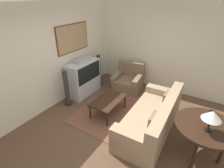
{
  "coord_description": "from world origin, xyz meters",
  "views": [
    {
      "loc": [
        -2.61,
        -1.5,
        2.85
      ],
      "look_at": [
        0.76,
        0.62,
        0.75
      ],
      "focal_mm": 28.0,
      "sensor_mm": 36.0,
      "label": 1
    }
  ],
  "objects": [
    {
      "name": "couch",
      "position": [
        0.52,
        -0.61,
        0.31
      ],
      "size": [
        2.18,
        0.96,
        0.85
      ],
      "rotation": [
        0.0,
        0.0,
        3.17
      ],
      "color": "#9E8466",
      "rests_on": "ground_plane"
    },
    {
      "name": "ground_plane",
      "position": [
        0.0,
        0.0,
        0.0
      ],
      "size": [
        12.0,
        12.0,
        0.0
      ],
      "primitive_type": "plane",
      "color": "brown"
    },
    {
      "name": "tv",
      "position": [
        1.01,
        1.8,
        0.53
      ],
      "size": [
        1.07,
        0.49,
        1.13
      ],
      "color": "#B7B7BC",
      "rests_on": "ground_plane"
    },
    {
      "name": "console_table",
      "position": [
        0.32,
        -1.65,
        0.69
      ],
      "size": [
        1.1,
        1.1,
        0.75
      ],
      "color": "black",
      "rests_on": "ground_plane"
    },
    {
      "name": "armchair",
      "position": [
        1.99,
        0.77,
        0.27
      ],
      "size": [
        0.97,
        0.97,
        0.84
      ],
      "rotation": [
        0.0,
        0.0,
        -1.43
      ],
      "color": "brown",
      "rests_on": "ground_plane"
    },
    {
      "name": "wall_back",
      "position": [
        0.02,
        2.13,
        1.36
      ],
      "size": [
        12.0,
        0.1,
        2.7
      ],
      "color": "beige",
      "rests_on": "ground_plane"
    },
    {
      "name": "wall_right",
      "position": [
        2.63,
        0.0,
        1.35
      ],
      "size": [
        0.06,
        12.0,
        2.7
      ],
      "color": "beige",
      "rests_on": "ground_plane"
    },
    {
      "name": "speaker_tower_left",
      "position": [
        0.25,
        1.77,
        0.49
      ],
      "size": [
        0.22,
        0.22,
        1.04
      ],
      "color": "black",
      "rests_on": "ground_plane"
    },
    {
      "name": "coffee_table",
      "position": [
        0.51,
        0.57,
        0.39
      ],
      "size": [
        0.97,
        0.6,
        0.43
      ],
      "color": "black",
      "rests_on": "ground_plane"
    },
    {
      "name": "area_rug",
      "position": [
        0.63,
        0.55,
        0.01
      ],
      "size": [
        2.05,
        1.58,
        0.01
      ],
      "color": "brown",
      "rests_on": "ground_plane"
    },
    {
      "name": "table_lamp",
      "position": [
        0.18,
        -1.67,
        1.07
      ],
      "size": [
        0.31,
        0.31,
        0.4
      ],
      "color": "black",
      "rests_on": "console_table"
    },
    {
      "name": "mantel_clock",
      "position": [
        0.53,
        -1.68,
        0.84
      ],
      "size": [
        0.16,
        0.1,
        0.17
      ],
      "color": "black",
      "rests_on": "console_table"
    },
    {
      "name": "speaker_tower_right",
      "position": [
        1.76,
        1.77,
        0.49
      ],
      "size": [
        0.22,
        0.22,
        1.04
      ],
      "color": "black",
      "rests_on": "ground_plane"
    }
  ]
}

